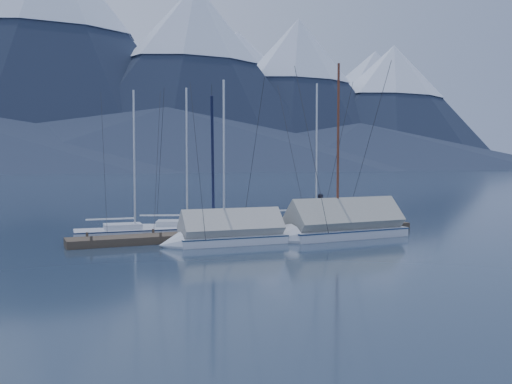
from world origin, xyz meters
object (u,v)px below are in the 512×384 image
Objects in this scene: sailboat_open_left at (144,233)px; sailboat_open_mid at (196,230)px; sailboat_covered_far at (222,236)px; person at (321,209)px; sailboat_open_right at (323,223)px; sailboat_covered_near at (335,228)px.

sailboat_open_mid is (2.70, -0.06, 0.01)m from sailboat_open_left.
sailboat_covered_far is at bearing -59.34° from sailboat_open_left.
sailboat_covered_far reaches higher than person.
sailboat_open_mid is 7.69m from sailboat_open_right.
sailboat_open_right is 1.12× the size of sailboat_covered_far.
sailboat_covered_near is (-2.09, -4.54, 0.31)m from sailboat_open_right.
sailboat_open_right is (7.69, 0.00, 0.01)m from sailboat_open_mid.
sailboat_covered_near is at bearing -114.71° from sailboat_open_right.
sailboat_open_mid is at bearing 88.04° from sailboat_covered_far.
sailboat_covered_far is (2.55, -4.31, 0.25)m from sailboat_open_left.
sailboat_open_mid is 6.74m from person.
sailboat_open_right is 5.01m from sailboat_covered_near.
person is (-1.32, -1.93, 1.02)m from sailboat_open_right.
sailboat_open_left reaches higher than person.
sailboat_open_mid is at bearing -179.97° from sailboat_open_right.
person is (6.37, -1.93, 1.03)m from sailboat_open_mid.
sailboat_covered_far is (-5.75, 0.29, -0.07)m from sailboat_covered_near.
sailboat_open_left is at bearing 70.48° from person.
sailboat_open_mid is at bearing 66.02° from person.
person is at bearing 73.55° from sailboat_covered_near.
sailboat_open_mid reaches higher than sailboat_covered_far.
sailboat_open_mid reaches higher than person.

